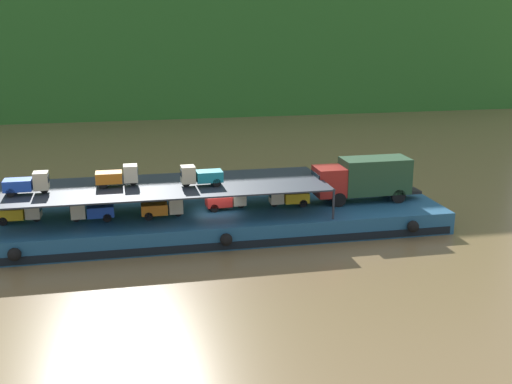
% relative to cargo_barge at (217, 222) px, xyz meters
% --- Properties ---
extents(ground_plane, '(400.00, 400.00, 0.00)m').
position_rel_cargo_barge_xyz_m(ground_plane, '(0.00, 0.03, -0.75)').
color(ground_plane, brown).
extents(cargo_barge, '(31.35, 8.17, 1.50)m').
position_rel_cargo_barge_xyz_m(cargo_barge, '(0.00, 0.00, 0.00)').
color(cargo_barge, navy).
rests_on(cargo_barge, ground).
extents(covered_lorry, '(7.87, 2.32, 3.10)m').
position_rel_cargo_barge_xyz_m(covered_lorry, '(10.69, 0.37, 2.45)').
color(covered_lorry, maroon).
rests_on(covered_lorry, cargo_barge).
extents(cargo_rack, '(22.15, 6.74, 2.00)m').
position_rel_cargo_barge_xyz_m(cargo_rack, '(-3.80, 0.03, 2.69)').
color(cargo_rack, '#232833').
rests_on(cargo_rack, cargo_barge).
extents(mini_truck_lower_stern, '(2.79, 1.28, 1.38)m').
position_rel_cargo_barge_xyz_m(mini_truck_lower_stern, '(-12.69, 0.23, 1.44)').
color(mini_truck_lower_stern, gold).
rests_on(mini_truck_lower_stern, cargo_barge).
extents(mini_truck_lower_aft, '(2.78, 1.27, 1.38)m').
position_rel_cargo_barge_xyz_m(mini_truck_lower_aft, '(-8.22, -0.36, 1.44)').
color(mini_truck_lower_aft, '#1E47B7').
rests_on(mini_truck_lower_aft, cargo_barge).
extents(mini_truck_lower_mid, '(2.75, 1.21, 1.38)m').
position_rel_cargo_barge_xyz_m(mini_truck_lower_mid, '(-3.64, -0.57, 1.44)').
color(mini_truck_lower_mid, orange).
rests_on(mini_truck_lower_mid, cargo_barge).
extents(mini_truck_lower_fore, '(2.78, 1.27, 1.38)m').
position_rel_cargo_barge_xyz_m(mini_truck_lower_fore, '(0.76, 0.38, 1.44)').
color(mini_truck_lower_fore, red).
rests_on(mini_truck_lower_fore, cargo_barge).
extents(mini_truck_lower_bow, '(2.76, 1.24, 1.38)m').
position_rel_cargo_barge_xyz_m(mini_truck_lower_bow, '(5.07, 0.24, 1.44)').
color(mini_truck_lower_bow, gold).
rests_on(mini_truck_lower_bow, cargo_barge).
extents(mini_truck_upper_stern, '(2.75, 1.21, 1.38)m').
position_rel_cargo_barge_xyz_m(mini_truck_upper_stern, '(-11.99, -0.34, 3.44)').
color(mini_truck_upper_stern, '#1E47B7').
rests_on(mini_truck_upper_stern, cargo_rack).
extents(mini_truck_upper_mid, '(2.74, 1.20, 1.38)m').
position_rel_cargo_barge_xyz_m(mini_truck_upper_mid, '(-6.44, 0.48, 3.44)').
color(mini_truck_upper_mid, orange).
rests_on(mini_truck_upper_mid, cargo_rack).
extents(mini_truck_upper_fore, '(2.77, 1.25, 1.38)m').
position_rel_cargo_barge_xyz_m(mini_truck_upper_fore, '(-1.09, -0.56, 3.44)').
color(mini_truck_upper_fore, teal).
rests_on(mini_truck_upper_fore, cargo_rack).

